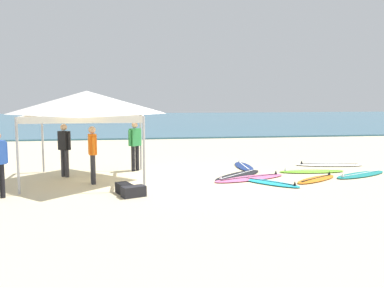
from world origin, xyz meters
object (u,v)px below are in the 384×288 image
object	(u,v)px
surfboard_lime	(311,171)
gear_bag_by_pole	(134,191)
surfboard_orange	(316,179)
person_orange	(93,151)
person_green	(135,143)
canopy_tent	(87,103)
surfboard_black	(238,175)
surfboard_cyan	(270,183)
surfboard_pink	(250,178)
gear_bag_near_tent	(124,189)
surfboard_white	(329,165)
person_black	(64,146)
surfboard_navy	(244,166)
surfboard_teal	(361,174)

from	to	relation	value
surfboard_lime	gear_bag_by_pole	distance (m)	6.63
surfboard_orange	gear_bag_by_pole	world-z (taller)	gear_bag_by_pole
person_orange	person_green	size ratio (longest dim) A/B	1.00
canopy_tent	gear_bag_by_pole	distance (m)	3.56
surfboard_black	surfboard_cyan	xyz separation A→B (m)	(0.66, -1.28, 0.00)
surfboard_lime	surfboard_cyan	xyz separation A→B (m)	(-2.02, -1.64, 0.00)
surfboard_pink	person_orange	world-z (taller)	person_orange
gear_bag_near_tent	surfboard_pink	bearing A→B (deg)	20.72
surfboard_lime	surfboard_white	bearing A→B (deg)	44.80
surfboard_orange	gear_bag_near_tent	world-z (taller)	gear_bag_near_tent
surfboard_lime	person_black	xyz separation A→B (m)	(-8.20, 0.36, 0.95)
surfboard_pink	canopy_tent	bearing A→B (deg)	173.52
gear_bag_by_pole	canopy_tent	bearing A→B (deg)	119.27
person_black	surfboard_cyan	bearing A→B (deg)	-17.93
surfboard_navy	surfboard_teal	xyz separation A→B (m)	(3.36, -2.13, -0.00)
person_black	gear_bag_by_pole	size ratio (longest dim) A/B	2.85
surfboard_black	person_black	size ratio (longest dim) A/B	1.29
surfboard_white	surfboard_pink	distance (m)	4.19
surfboard_white	surfboard_pink	bearing A→B (deg)	-150.34
surfboard_teal	gear_bag_by_pole	size ratio (longest dim) A/B	3.97
gear_bag_near_tent	person_green	bearing A→B (deg)	84.37
canopy_tent	person_green	xyz separation A→B (m)	(1.45, 1.43, -1.40)
gear_bag_by_pole	person_orange	bearing A→B (deg)	122.47
person_black	gear_bag_by_pole	xyz separation A→B (m)	(2.15, -3.06, -0.85)
surfboard_cyan	gear_bag_by_pole	bearing A→B (deg)	-165.26
surfboard_lime	person_green	world-z (taller)	person_green
surfboard_pink	person_black	world-z (taller)	person_black
surfboard_cyan	gear_bag_near_tent	xyz separation A→B (m)	(-4.28, -0.68, 0.10)
surfboard_white	person_orange	world-z (taller)	person_orange
person_green	person_orange	bearing A→B (deg)	-122.33
surfboard_black	surfboard_lime	size ratio (longest dim) A/B	0.97
surfboard_cyan	person_orange	world-z (taller)	person_orange
surfboard_navy	surfboard_black	size ratio (longest dim) A/B	0.94
surfboard_pink	gear_bag_near_tent	xyz separation A→B (m)	(-3.88, -1.47, 0.10)
surfboard_black	surfboard_cyan	bearing A→B (deg)	-62.71
surfboard_teal	surfboard_black	xyz separation A→B (m)	(-4.02, 0.45, -0.00)
surfboard_navy	surfboard_pink	distance (m)	2.22
surfboard_orange	person_green	xyz separation A→B (m)	(-5.53, 2.46, 0.95)
surfboard_black	surfboard_cyan	size ratio (longest dim) A/B	1.19
surfboard_teal	surfboard_cyan	distance (m)	3.46
surfboard_teal	surfboard_cyan	xyz separation A→B (m)	(-3.36, -0.83, 0.00)
surfboard_navy	canopy_tent	bearing A→B (deg)	-163.30
surfboard_navy	surfboard_pink	xyz separation A→B (m)	(-0.40, -2.18, -0.00)
canopy_tent	person_black	distance (m)	1.74
canopy_tent	person_orange	world-z (taller)	canopy_tent
surfboard_orange	person_black	size ratio (longest dim) A/B	1.10
person_black	surfboard_lime	bearing A→B (deg)	-2.54
surfboard_lime	surfboard_navy	bearing A→B (deg)	146.70
surfboard_orange	gear_bag_by_pole	distance (m)	5.79
surfboard_orange	surfboard_cyan	bearing A→B (deg)	-168.78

